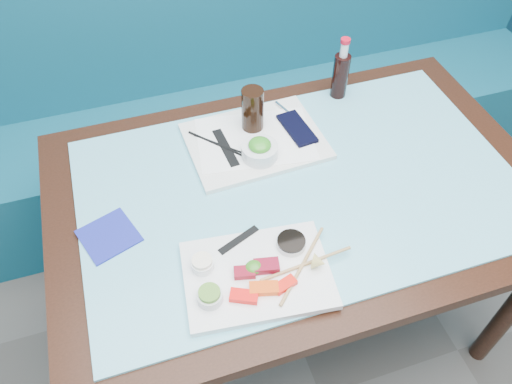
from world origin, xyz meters
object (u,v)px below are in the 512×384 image
object	(u,v)px
booth_bench	(226,109)
cola_glass	(253,110)
cola_bottle_body	(340,76)
blue_napkin	(109,236)
dining_table	(298,206)
serving_tray	(255,141)
sashimi_plate	(257,275)
seaweed_bowl	(260,151)

from	to	relation	value
booth_bench	cola_glass	xyz separation A→B (m)	(-0.06, -0.58, 0.47)
booth_bench	cola_glass	bearing A→B (deg)	-95.70
cola_bottle_body	booth_bench	bearing A→B (deg)	118.34
blue_napkin	dining_table	bearing A→B (deg)	1.38
serving_tray	cola_glass	world-z (taller)	cola_glass
dining_table	sashimi_plate	distance (m)	0.34
booth_bench	seaweed_bowl	bearing A→B (deg)	-96.26
seaweed_bowl	booth_bench	bearing A→B (deg)	83.74
dining_table	seaweed_bowl	xyz separation A→B (m)	(-0.08, 0.13, 0.13)
seaweed_bowl	cola_bottle_body	world-z (taller)	cola_bottle_body
seaweed_bowl	sashimi_plate	bearing A→B (deg)	-109.05
cola_glass	cola_bottle_body	bearing A→B (deg)	14.47
dining_table	seaweed_bowl	bearing A→B (deg)	120.90
serving_tray	cola_glass	distance (m)	0.09
dining_table	cola_glass	distance (m)	0.32
booth_bench	cola_glass	world-z (taller)	booth_bench
dining_table	serving_tray	xyz separation A→B (m)	(-0.07, 0.21, 0.10)
booth_bench	serving_tray	world-z (taller)	booth_bench
booth_bench	serving_tray	xyz separation A→B (m)	(-0.07, -0.63, 0.39)
sashimi_plate	cola_glass	world-z (taller)	cola_glass
booth_bench	serving_tray	bearing A→B (deg)	-96.10
serving_tray	cola_glass	xyz separation A→B (m)	(0.01, 0.05, 0.08)
dining_table	serving_tray	distance (m)	0.24
booth_bench	cola_bottle_body	distance (m)	0.73
cola_bottle_body	blue_napkin	xyz separation A→B (m)	(-0.80, -0.36, -0.07)
dining_table	serving_tray	world-z (taller)	serving_tray
seaweed_bowl	cola_glass	distance (m)	0.14
booth_bench	blue_napkin	bearing A→B (deg)	-122.06
sashimi_plate	seaweed_bowl	xyz separation A→B (m)	(0.13, 0.38, 0.03)
serving_tray	cola_bottle_body	bearing A→B (deg)	19.74
serving_tray	cola_glass	bearing A→B (deg)	76.93
seaweed_bowl	cola_glass	bearing A→B (deg)	81.25
seaweed_bowl	cola_bottle_body	distance (m)	0.41
sashimi_plate	seaweed_bowl	bearing A→B (deg)	77.40
blue_napkin	serving_tray	bearing A→B (deg)	25.06
booth_bench	cola_bottle_body	bearing A→B (deg)	-61.66
booth_bench	cola_bottle_body	world-z (taller)	booth_bench
booth_bench	cola_bottle_body	xyz separation A→B (m)	(0.27, -0.50, 0.46)
cola_bottle_body	cola_glass	bearing A→B (deg)	-165.53
sashimi_plate	seaweed_bowl	size ratio (longest dim) A/B	3.30
dining_table	cola_bottle_body	world-z (taller)	cola_bottle_body
cola_bottle_body	blue_napkin	bearing A→B (deg)	-155.99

